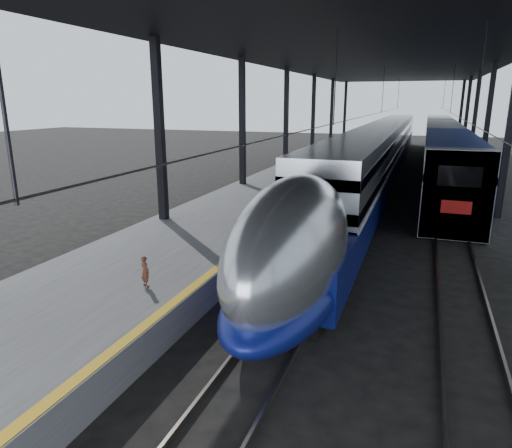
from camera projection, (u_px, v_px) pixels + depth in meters
The scene contains 8 objects.
ground at pixel (239, 297), 15.23m from camera, with size 160.00×160.00×0.00m, color black.
platform at pixel (296, 181), 34.39m from camera, with size 6.00×80.00×1.00m, color #4C4C4F.
yellow_strip at pixel (333, 176), 33.33m from camera, with size 0.30×80.00×0.01m, color gold.
rails at pixel (406, 194), 31.85m from camera, with size 6.52×80.00×0.16m.
canopy at pixel (377, 58), 30.35m from camera, with size 18.00×75.00×9.47m.
tgv_train at pixel (381, 153), 38.36m from camera, with size 3.08×65.20×4.42m.
second_train at pixel (442, 144), 45.35m from camera, with size 3.09×56.05×4.26m.
child at pixel (145, 271), 13.50m from camera, with size 0.34×0.23×0.94m, color #512A1B.
Camera 1 is at (5.38, -13.01, 6.35)m, focal length 32.00 mm.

